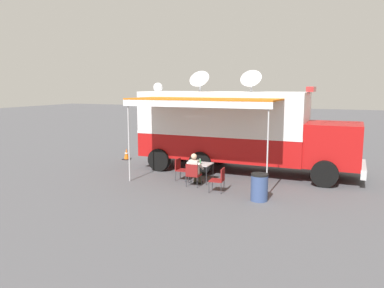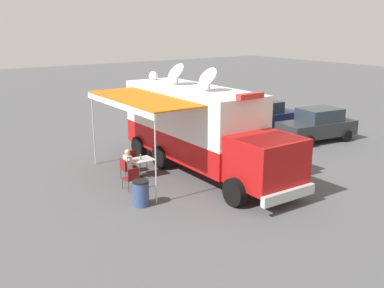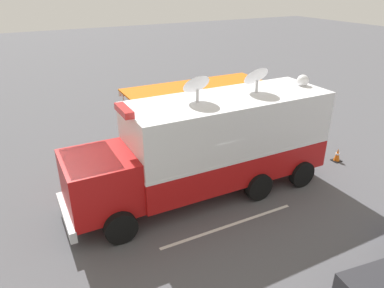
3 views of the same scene
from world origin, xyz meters
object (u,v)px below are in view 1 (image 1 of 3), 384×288
command_truck (239,128)px  folding_chair_at_table (193,173)px  car_far_corner (212,130)px  seated_responder (195,169)px  folding_table (201,165)px  trash_bin (259,187)px  folding_chair_spare_by_truck (219,178)px  folding_chair_beside_table (181,168)px  car_behind_truck (265,131)px  traffic_cone (126,154)px  water_bottle (200,162)px

command_truck → folding_chair_at_table: bearing=-15.8°
command_truck → car_far_corner: bearing=-152.7°
car_far_corner → seated_responder: bearing=15.8°
folding_table → car_far_corner: size_ratio=0.19×
command_truck → trash_bin: size_ratio=10.46×
folding_chair_spare_by_truck → folding_chair_beside_table: bearing=-118.4°
car_behind_truck → car_far_corner: same height
command_truck → seated_responder: bearing=-16.7°
command_truck → traffic_cone: command_truck is taller
folding_chair_beside_table → traffic_cone: bearing=-123.7°
folding_table → car_behind_truck: 10.40m
command_truck → traffic_cone: size_ratio=16.42×
command_truck → trash_bin: 4.53m
water_bottle → car_behind_truck: car_behind_truck is taller
folding_chair_at_table → car_far_corner: 10.79m
seated_responder → car_far_corner: size_ratio=0.29×
folding_chair_at_table → car_behind_truck: size_ratio=0.20×
traffic_cone → car_far_corner: (-6.75, 2.30, 0.60)m
folding_chair_at_table → car_far_corner: car_far_corner is taller
folding_chair_beside_table → folding_chair_spare_by_truck: size_ratio=1.00×
folding_table → trash_bin: (1.59, 2.67, -0.22)m
seated_responder → traffic_cone: bearing=-123.6°
command_truck → folding_chair_at_table: 3.52m
folding_chair_spare_by_truck → trash_bin: 1.60m
trash_bin → traffic_cone: trash_bin is taller
folding_chair_at_table → seated_responder: seated_responder is taller
folding_chair_beside_table → traffic_cone: 5.24m
folding_chair_beside_table → folding_chair_at_table: bearing=48.5°
car_far_corner → folding_table: bearing=16.9°
folding_chair_spare_by_truck → car_behind_truck: car_behind_truck is taller
folding_chair_at_table → folding_chair_spare_by_truck: 1.20m
folding_chair_at_table → folding_chair_beside_table: 1.11m
command_truck → seated_responder: 3.30m
folding_chair_at_table → traffic_cone: 6.34m
water_bottle → traffic_cone: (-2.96, -5.21, -0.55)m
command_truck → folding_chair_beside_table: bearing=-36.0°
folding_chair_beside_table → car_behind_truck: car_behind_truck is taller
command_truck → folding_table: size_ratio=11.74×
seated_responder → trash_bin: size_ratio=1.37×
seated_responder → command_truck: bearing=163.3°
seated_responder → car_far_corner: 10.61m
command_truck → car_behind_truck: (-8.09, -0.45, -1.07)m
trash_bin → traffic_cone: bearing=-119.4°
command_truck → water_bottle: command_truck is taller
folding_table → car_far_corner: 10.02m
folding_chair_spare_by_truck → seated_responder: size_ratio=0.70×
seated_responder → car_far_corner: (-10.20, -2.89, 0.23)m
folding_table → seated_responder: size_ratio=0.65×
folding_table → trash_bin: trash_bin is taller
folding_chair_spare_by_truck → seated_responder: (-0.52, -1.15, 0.14)m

